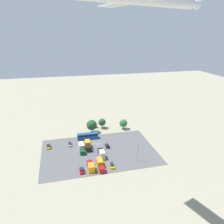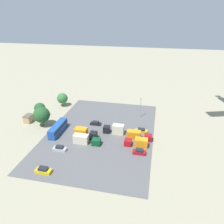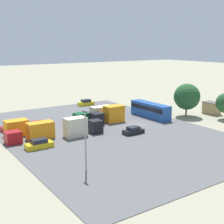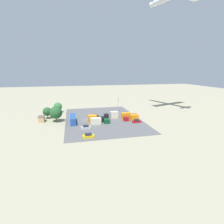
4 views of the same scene
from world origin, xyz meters
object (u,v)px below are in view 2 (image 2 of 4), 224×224
Objects in this scene: shed_building at (29,119)px; parked_truck_2 at (138,136)px; parked_truck_4 at (137,143)px; parked_truck_1 at (85,140)px; parked_truck_0 at (115,129)px; parked_car_0 at (43,170)px; parked_truck_3 at (85,134)px; parked_car_2 at (96,123)px; parked_car_4 at (139,152)px; parked_car_1 at (141,131)px; bus at (58,128)px; parked_car_3 at (60,149)px.

parked_truck_2 is at bearing 85.13° from shed_building.
parked_truck_1 is at bearing 96.58° from parked_truck_4.
parked_truck_0 is 8.75m from parked_truck_2.
parked_car_0 is 20.31m from parked_truck_3.
parked_car_2 is 20.74m from parked_truck_4.
parked_car_4 is 0.48× the size of parked_truck_2.
parked_car_1 is 17.95m from parked_car_2.
parked_truck_3 is (2.90, -18.12, 0.24)m from parked_truck_2.
parked_truck_1 is 17.88m from parked_truck_2.
bus is 30.14m from parked_car_1.
shed_building is 15.98m from bus.
parked_truck_4 is at bearing 177.46° from parked_car_1.
bus is 21.57m from parked_car_0.
parked_truck_3 is (9.86, -1.06, 1.04)m from parked_car_2.
parked_truck_0 reaches higher than bus.
parked_truck_2 is at bearing -112.19° from parked_car_2.
parked_truck_3 is at bearing 173.88° from parked_car_2.
parked_truck_1 is (11.10, -17.52, 0.72)m from parked_car_1.
parked_truck_4 is (6.49, 8.82, -0.26)m from parked_truck_0.
parked_truck_1 is at bearing 130.12° from parked_car_3.
shed_building is 25.59m from parked_car_3.
parked_truck_0 reaches higher than parked_truck_1.
shed_building is at bearing -104.89° from parked_car_4.
parked_car_4 is 20.27m from parked_truck_3.
parked_car_1 is 13.15m from parked_car_4.
parked_truck_3 is at bearing 75.49° from shed_building.
parked_truck_1 is 1.20× the size of parked_truck_3.
shed_building is 0.45× the size of parked_truck_1.
parked_truck_0 is at bearing 10.75° from bus.
parked_truck_1 is at bearing -22.14° from parked_car_0.
bus is 12.77m from parked_truck_1.
shed_building is 0.36× the size of bus.
shed_building is 0.54× the size of parked_truck_4.
parked_truck_1 is (8.46, -8.30, -0.24)m from parked_truck_0.
parked_truck_1 is at bearing -96.38° from parked_car_4.
parked_car_3 is 8.72m from parked_truck_1.
parked_car_0 is at bearing 167.91° from parked_car_2.
parked_car_2 is (-2.10, -17.82, -0.05)m from parked_car_1.
shed_building is 1.00× the size of parked_car_2.
parked_truck_3 reaches higher than parked_truck_0.
parked_car_0 is 0.98× the size of parked_car_1.
parked_car_4 is at bearing -129.52° from parked_car_2.
parked_car_0 is 1.08× the size of parked_car_2.
parked_car_3 is 20.55m from parked_truck_0.
parked_car_3 is (16.71, -24.17, 0.01)m from parked_car_1.
parked_car_4 is at bearing 98.19° from parked_car_3.
shed_building is at bearing 96.93° from parked_car_2.
parked_car_0 reaches higher than parked_car_4.
parked_truck_3 reaches higher than parked_truck_4.
parked_car_0 is 28.88m from parked_truck_0.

